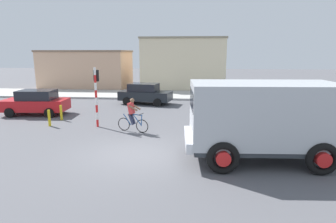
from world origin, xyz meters
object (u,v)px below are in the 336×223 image
object	(u,v)px
truck_foreground	(262,117)
bollard_far	(61,113)
bollard_near	(49,118)
cyclist	(132,115)
traffic_light_pole	(96,89)
car_white_mid	(145,94)
car_red_near	(36,102)

from	to	relation	value
truck_foreground	bollard_far	bearing A→B (deg)	152.44
bollard_near	bollard_far	world-z (taller)	same
cyclist	traffic_light_pole	world-z (taller)	traffic_light_pole
bollard_far	traffic_light_pole	bearing A→B (deg)	-24.42
truck_foreground	traffic_light_pole	size ratio (longest dim) A/B	1.74
car_white_mid	bollard_far	size ratio (longest dim) A/B	4.71
car_white_mid	bollard_near	xyz separation A→B (m)	(-4.05, -7.18, -0.37)
cyclist	bollard_near	size ratio (longest dim) A/B	1.91
bollard_near	bollard_far	xyz separation A→B (m)	(0.00, 1.40, 0.00)
car_red_near	bollard_near	distance (m)	3.55
car_white_mid	traffic_light_pole	bearing A→B (deg)	-101.28
car_white_mid	bollard_near	bearing A→B (deg)	-119.44
cyclist	traffic_light_pole	distance (m)	2.57
car_red_near	bollard_near	bearing A→B (deg)	-49.58
truck_foreground	car_white_mid	xyz separation A→B (m)	(-6.26, 11.16, -0.85)
cyclist	bollard_near	xyz separation A→B (m)	(-4.77, 0.65, -0.41)
truck_foreground	car_red_near	size ratio (longest dim) A/B	1.35
car_white_mid	bollard_far	distance (m)	7.07
cyclist	car_red_near	world-z (taller)	cyclist
traffic_light_pole	bollard_far	size ratio (longest dim) A/B	3.56
truck_foreground	bollard_near	world-z (taller)	truck_foreground
cyclist	bollard_far	world-z (taller)	cyclist
cyclist	car_white_mid	world-z (taller)	cyclist
cyclist	car_red_near	xyz separation A→B (m)	(-7.05, 3.34, -0.05)
car_red_near	bollard_far	distance (m)	2.65
truck_foreground	cyclist	xyz separation A→B (m)	(-5.55, 3.33, -0.80)
cyclist	car_red_near	bearing A→B (deg)	154.69
truck_foreground	car_white_mid	distance (m)	12.83
car_white_mid	bollard_near	size ratio (longest dim) A/B	4.71
truck_foreground	car_white_mid	world-z (taller)	truck_foreground
car_white_mid	bollard_near	distance (m)	8.25
traffic_light_pole	car_white_mid	distance (m)	7.23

